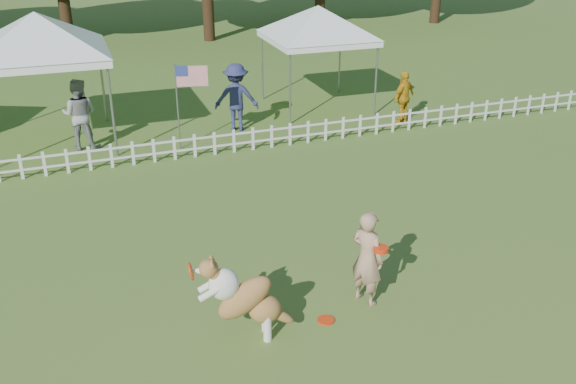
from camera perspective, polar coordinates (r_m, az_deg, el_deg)
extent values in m
plane|color=#37621F|center=(10.32, 4.49, -9.85)|extent=(120.00, 120.00, 0.00)
imported|color=tan|center=(10.00, 7.04, -5.85)|extent=(0.58, 0.68, 1.57)
cylinder|color=red|center=(9.92, 3.39, -11.30)|extent=(0.31, 0.31, 0.02)
imported|color=gray|center=(17.02, -18.05, 6.58)|extent=(1.05, 0.93, 1.81)
imported|color=navy|center=(17.64, -4.62, 8.39)|extent=(1.35, 1.03, 1.85)
imported|color=gold|center=(18.51, 10.25, 8.30)|extent=(0.95, 0.71, 1.50)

